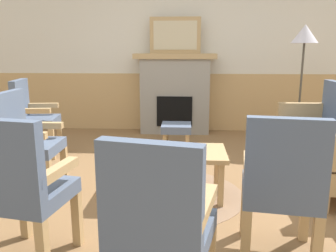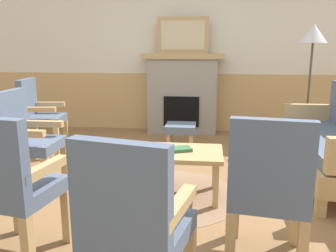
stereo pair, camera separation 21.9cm
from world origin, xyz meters
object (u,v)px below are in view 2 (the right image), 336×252
at_px(fireplace, 182,93).
at_px(book_on_table, 180,149).
at_px(footstool, 181,130).
at_px(armchair_by_window_left, 38,113).
at_px(armchair_near_fireplace, 26,136).
at_px(framed_picture, 183,35).
at_px(floor_lamp_by_couch, 313,41).
at_px(couch, 334,144).
at_px(coffee_table, 170,156).
at_px(armchair_front_left, 133,222).
at_px(armchair_corner_left, 10,182).
at_px(armchair_front_center, 269,185).

relative_size(fireplace, book_on_table, 6.28).
bearing_deg(footstool, armchair_by_window_left, -169.63).
xyz_separation_m(footstool, armchair_near_fireplace, (-1.38, -1.52, 0.25)).
relative_size(fireplace, framed_picture, 1.62).
bearing_deg(floor_lamp_by_couch, fireplace, 159.64).
xyz_separation_m(framed_picture, floor_lamp_by_couch, (1.78, -0.66, -0.11)).
bearing_deg(couch, book_on_table, -160.31).
height_order(coffee_table, armchair_front_left, armchair_front_left).
relative_size(fireplace, armchair_corner_left, 1.33).
distance_m(armchair_front_left, armchair_front_center, 0.93).
xyz_separation_m(footstool, armchair_by_window_left, (-1.84, -0.34, 0.25)).
bearing_deg(framed_picture, footstool, -86.71).
xyz_separation_m(couch, footstool, (-1.66, 0.95, -0.11)).
bearing_deg(fireplace, armchair_front_left, -88.96).
bearing_deg(coffee_table, framed_picture, 91.94).
bearing_deg(coffee_table, book_on_table, 2.64).
bearing_deg(book_on_table, framed_picture, 93.89).
relative_size(coffee_table, armchair_near_fireplace, 0.98).
bearing_deg(framed_picture, coffee_table, -88.06).
bearing_deg(armchair_by_window_left, armchair_corner_left, -67.25).
height_order(book_on_table, armchair_near_fireplace, armchair_near_fireplace).
relative_size(armchair_corner_left, floor_lamp_by_couch, 0.58).
xyz_separation_m(coffee_table, armchair_corner_left, (-0.90, -1.13, 0.15)).
xyz_separation_m(fireplace, couch, (1.72, -1.98, -0.26)).
bearing_deg(armchair_near_fireplace, footstool, 47.85).
bearing_deg(armchair_front_left, book_on_table, 86.40).
distance_m(framed_picture, book_on_table, 2.77).
bearing_deg(footstool, armchair_near_fireplace, -132.15).
xyz_separation_m(couch, armchair_by_window_left, (-3.50, 0.61, 0.14)).
xyz_separation_m(armchair_near_fireplace, armchair_by_window_left, (-0.47, 1.18, 0.00)).
relative_size(armchair_near_fireplace, armchair_front_left, 1.00).
bearing_deg(book_on_table, coffee_table, -177.36).
xyz_separation_m(armchair_front_left, armchair_corner_left, (-0.89, 0.42, 0.00)).
bearing_deg(footstool, framed_picture, 93.29).
xyz_separation_m(book_on_table, footstool, (-0.11, 1.50, -0.17)).
bearing_deg(armchair_front_left, coffee_table, 89.57).
bearing_deg(armchair_by_window_left, fireplace, 37.51).
height_order(coffee_table, armchair_front_center, armchair_front_center).
bearing_deg(armchair_by_window_left, couch, -9.94).
bearing_deg(armchair_by_window_left, book_on_table, -30.85).
xyz_separation_m(armchair_corner_left, floor_lamp_by_couch, (2.60, 3.01, 0.91)).
relative_size(armchair_near_fireplace, armchair_corner_left, 1.00).
distance_m(coffee_table, armchair_front_center, 1.24).
distance_m(couch, armchair_front_center, 1.81).
xyz_separation_m(framed_picture, coffee_table, (0.09, -2.54, -1.17)).
bearing_deg(armchair_corner_left, couch, 33.70).
height_order(armchair_corner_left, floor_lamp_by_couch, floor_lamp_by_couch).
height_order(framed_picture, floor_lamp_by_couch, framed_picture).
distance_m(book_on_table, armchair_corner_left, 1.51).
bearing_deg(armchair_front_center, couch, 59.62).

